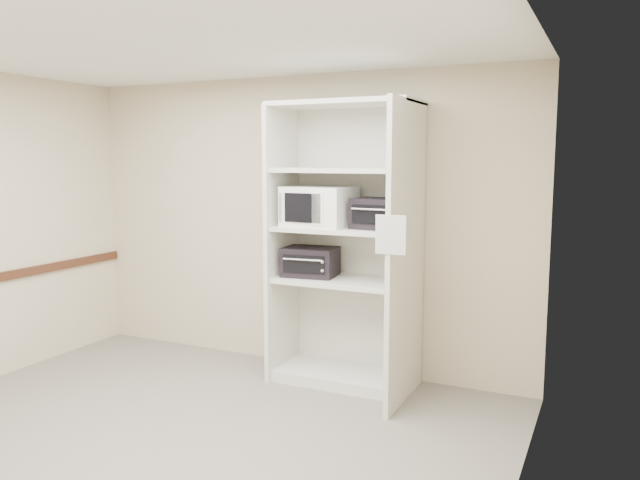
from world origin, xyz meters
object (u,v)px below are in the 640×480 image
at_px(toaster_oven_upper, 381,214).
at_px(toaster_oven_lower, 310,262).
at_px(shelving_unit, 350,255).
at_px(microwave, 319,206).

relative_size(toaster_oven_upper, toaster_oven_lower, 0.97).
distance_m(shelving_unit, toaster_oven_lower, 0.38).
distance_m(shelving_unit, microwave, 0.49).
distance_m(toaster_oven_upper, toaster_oven_lower, 0.80).
xyz_separation_m(shelving_unit, microwave, (-0.27, -0.04, 0.41)).
height_order(microwave, toaster_oven_upper, microwave).
height_order(microwave, toaster_oven_lower, microwave).
xyz_separation_m(microwave, toaster_oven_upper, (0.56, 0.02, -0.04)).
relative_size(shelving_unit, toaster_oven_upper, 5.50).
bearing_deg(microwave, shelving_unit, 12.09).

